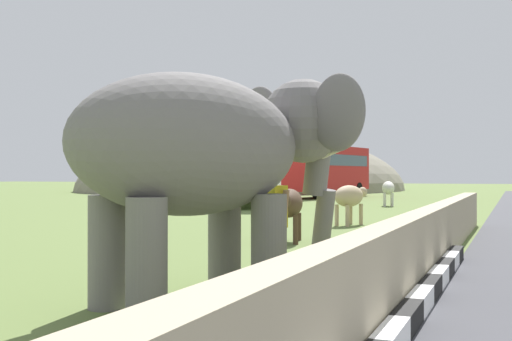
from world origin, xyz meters
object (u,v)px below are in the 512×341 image
elephant (215,149)px  bus_white (251,164)px  bus_red (324,167)px  cow_mid (350,197)px  cow_far (388,188)px  cow_near (289,204)px  person_handler (272,219)px

elephant → bus_white: 23.78m
bus_red → cow_mid: (-22.70, -7.47, -1.21)m
elephant → cow_far: bearing=5.7°
bus_white → cow_mid: 12.65m
bus_red → cow_near: bearing=-165.2°
elephant → cow_far: elephant is taller
elephant → bus_red: 35.77m
bus_white → cow_near: (-15.44, -7.45, -1.21)m
person_handler → bus_white: bus_white is taller
elephant → bus_white: bus_white is taller
bus_red → cow_mid: bearing=-161.8°
elephant → person_handler: 1.57m
person_handler → cow_far: person_handler is taller
elephant → bus_white: bearing=21.8°
bus_red → cow_far: bearing=-148.6°
bus_red → cow_near: size_ratio=5.32×
cow_near → bus_white: bearing=25.7°
cow_mid → cow_near: bearing=179.1°
person_handler → bus_red: size_ratio=0.16×
bus_white → cow_mid: bearing=-143.3°
cow_mid → cow_far: bearing=5.2°
person_handler → bus_red: bearing=15.1°
person_handler → bus_red: 34.67m
bus_red → cow_mid: bus_red is taller
bus_white → cow_mid: (-10.10, -7.53, -1.21)m
elephant → cow_near: (6.65, 1.38, -0.99)m
elephant → bus_red: size_ratio=0.39×
person_handler → cow_near: person_handler is taller
cow_near → cow_far: 17.70m
bus_white → cow_near: size_ratio=4.51×
bus_white → bus_red: bearing=-0.3°
cow_mid → elephant: bearing=-173.8°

